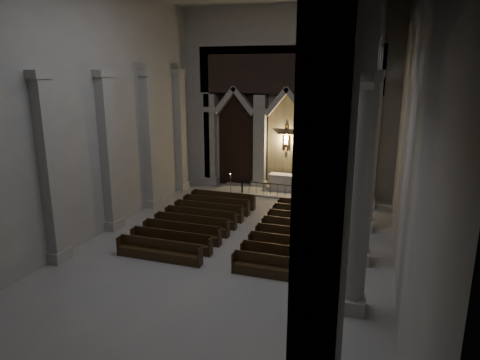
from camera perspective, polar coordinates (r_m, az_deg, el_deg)
The scene contains 11 objects.
room at distance 17.32m, azimuth -2.06°, elevation 13.10°, with size 24.00×24.10×12.00m.
sanctuary_wall at distance 28.44m, azimuth 6.30°, elevation 11.60°, with size 14.00×0.77×12.00m.
right_arcade at distance 17.56m, azimuth 17.12°, elevation 13.24°, with size 1.00×24.00×12.00m.
left_pilasters at distance 23.88m, azimuth -14.33°, elevation 4.14°, with size 0.60×13.00×8.03m.
sanctuary_step at distance 28.63m, azimuth 5.54°, elevation -1.67°, with size 8.50×2.60×0.15m, color #A9A59D.
altar at distance 28.86m, azimuth 6.01°, elevation -0.28°, with size 2.11×0.84×1.07m.
altar_rail at distance 27.46m, azimuth 5.05°, elevation -1.14°, with size 4.89×0.09×0.96m.
candle_stand_left at distance 27.86m, azimuth -1.26°, elevation -1.33°, with size 0.26×0.26×1.53m.
candle_stand_right at distance 27.15m, azimuth 10.66°, elevation -2.09°, with size 0.23×0.23×1.39m.
pews at distance 21.45m, azimuth 0.79°, elevation -6.63°, with size 9.38×8.25×0.89m.
worshipper at distance 25.35m, azimuth 7.80°, elevation -2.53°, with size 0.47×0.31×1.30m, color black.
Camera 1 is at (6.08, -16.22, 8.04)m, focal length 32.00 mm.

